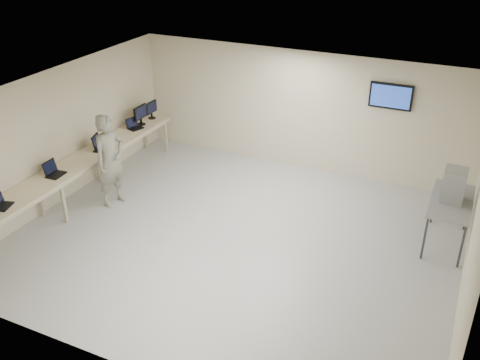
% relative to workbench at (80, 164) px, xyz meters
% --- Properties ---
extents(room, '(8.01, 7.01, 2.81)m').
position_rel_workbench_xyz_m(room, '(3.62, 0.06, 0.58)').
color(room, '#B6B6B6').
rests_on(room, ground).
extents(workbench, '(0.76, 6.00, 0.90)m').
position_rel_workbench_xyz_m(workbench, '(0.00, 0.00, 0.00)').
color(workbench, beige).
rests_on(workbench, ground).
extents(laptop_0, '(0.37, 0.40, 0.27)m').
position_rel_workbench_xyz_m(laptop_0, '(-0.02, -2.05, 0.14)').
color(laptop_0, black).
rests_on(laptop_0, workbench).
extents(laptop_1, '(0.33, 0.39, 0.29)m').
position_rel_workbench_xyz_m(laptop_1, '(-0.04, -0.70, 0.15)').
color(laptop_1, black).
rests_on(laptop_1, workbench).
extents(laptop_2, '(0.43, 0.47, 0.31)m').
position_rel_workbench_xyz_m(laptop_2, '(-0.01, 0.70, 0.15)').
color(laptop_2, black).
rests_on(laptop_2, workbench).
extents(laptop_3, '(0.36, 0.38, 0.25)m').
position_rel_workbench_xyz_m(laptop_3, '(-0.02, 2.00, 0.14)').
color(laptop_3, black).
rests_on(laptop_3, workbench).
extents(monitor_near, '(0.21, 0.48, 0.47)m').
position_rel_workbench_xyz_m(monitor_near, '(-0.01, 2.28, 0.36)').
color(monitor_near, black).
rests_on(monitor_near, workbench).
extents(monitor_far, '(0.19, 0.43, 0.43)m').
position_rel_workbench_xyz_m(monitor_far, '(-0.01, 2.75, 0.33)').
color(monitor_far, black).
rests_on(monitor_far, workbench).
extents(soldier, '(0.60, 0.80, 1.97)m').
position_rel_workbench_xyz_m(soldier, '(0.68, 0.16, 0.16)').
color(soldier, slate).
rests_on(soldier, ground).
extents(side_table, '(0.72, 1.54, 0.92)m').
position_rel_workbench_xyz_m(side_table, '(7.19, 1.48, 0.02)').
color(side_table, gray).
rests_on(side_table, ground).
extents(storage_bins, '(0.38, 0.43, 0.61)m').
position_rel_workbench_xyz_m(storage_bins, '(7.17, 1.48, 0.40)').
color(storage_bins, '#A9A9AA').
rests_on(storage_bins, side_table).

